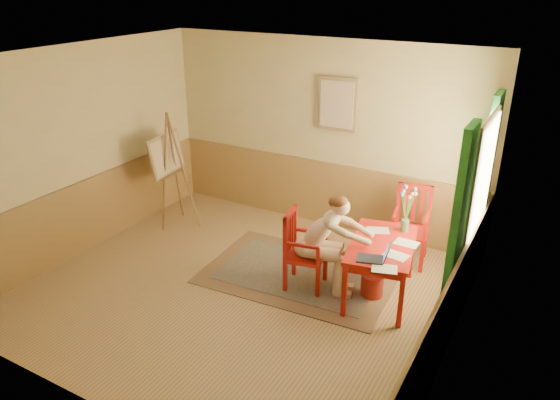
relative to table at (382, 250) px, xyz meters
The scene contains 14 objects.
room 1.85m from the table, 155.45° to the right, with size 5.04×4.54×2.84m.
wainscot 1.54m from the table, behind, with size 5.00×4.50×1.00m.
window 1.21m from the table, 24.31° to the left, with size 0.12×2.01×2.20m.
wall_portrait 2.35m from the table, 130.47° to the left, with size 0.60×0.05×0.76m.
rug 1.23m from the table, behind, with size 2.49×1.74×0.02m.
table is the anchor object (origin of this frame).
chair_left 0.96m from the table, 164.32° to the right, with size 0.54×0.52×1.00m.
chair_back 1.04m from the table, 87.18° to the left, with size 0.53×0.55×1.05m.
figure 0.67m from the table, 161.55° to the right, with size 0.98×0.51×1.28m.
laptop 0.45m from the table, 81.00° to the right, with size 0.39×0.29×0.21m.
papers 0.19m from the table, 33.35° to the right, with size 0.70×1.11×0.00m.
vase 0.57m from the table, 73.49° to the left, with size 0.20×0.29×0.57m.
wastebasket 0.49m from the table, 147.76° to the right, with size 0.27×0.27×0.29m, color #B33328.
easel 3.54m from the table, behind, with size 0.63×0.79×1.77m.
Camera 1 is at (3.16, -4.64, 3.62)m, focal length 33.98 mm.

